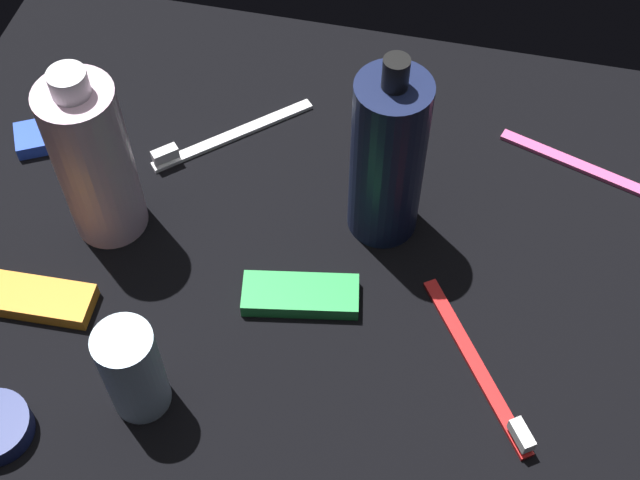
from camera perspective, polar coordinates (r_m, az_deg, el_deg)
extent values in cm
cube|color=black|center=(82.07, 0.00, -1.46)|extent=(84.00, 64.00, 1.20)
cylinder|color=#161E40|center=(77.39, 4.41, 5.23)|extent=(6.60, 6.60, 17.88)
cylinder|color=black|center=(69.89, 4.95, 10.76)|extent=(2.20, 2.20, 2.80)
cylinder|color=silver|center=(80.27, -14.37, 5.14)|extent=(6.84, 6.84, 17.04)
cylinder|color=silver|center=(73.50, -15.91, 10.00)|extent=(3.20, 3.20, 2.20)
cylinder|color=silver|center=(71.64, -12.09, -8.30)|extent=(4.83, 4.83, 9.97)
cube|color=red|center=(76.66, 10.10, -7.88)|extent=(11.17, 15.52, 0.90)
cube|color=white|center=(73.37, 12.97, -12.26)|extent=(2.38, 2.77, 1.20)
cube|color=#E55999|center=(91.71, 16.91, 4.59)|extent=(17.49, 6.71, 0.90)
cube|color=white|center=(91.14, -5.64, 6.91)|extent=(14.11, 13.02, 0.90)
cube|color=white|center=(88.79, -10.04, 5.52)|extent=(2.66, 2.56, 1.20)
cube|color=blue|center=(94.10, -16.09, 6.78)|extent=(11.06, 8.42, 1.50)
cube|color=green|center=(78.54, -1.28, -3.60)|extent=(10.95, 5.81, 1.50)
cube|color=orange|center=(82.34, -18.01, -3.65)|extent=(10.57, 4.46, 1.50)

